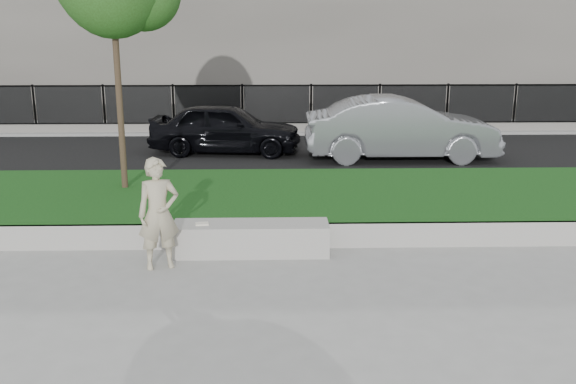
{
  "coord_description": "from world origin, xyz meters",
  "views": [
    {
      "loc": [
        0.34,
        -8.56,
        3.41
      ],
      "look_at": [
        0.58,
        1.2,
        0.87
      ],
      "focal_mm": 40.0,
      "sensor_mm": 36.0,
      "label": 1
    }
  ],
  "objects_px": {
    "car_silver": "(401,128)",
    "man": "(159,214)",
    "car_dark": "(226,128)",
    "stone_bench": "(251,238)",
    "book": "(202,224)"
  },
  "relations": [
    {
      "from": "book",
      "to": "stone_bench",
      "type": "bearing_deg",
      "value": -5.37
    },
    {
      "from": "stone_bench",
      "to": "man",
      "type": "bearing_deg",
      "value": -156.95
    },
    {
      "from": "car_dark",
      "to": "car_silver",
      "type": "distance_m",
      "value": 4.67
    },
    {
      "from": "car_silver",
      "to": "car_dark",
      "type": "bearing_deg",
      "value": 78.55
    },
    {
      "from": "stone_bench",
      "to": "book",
      "type": "relative_size",
      "value": 12.16
    },
    {
      "from": "man",
      "to": "car_silver",
      "type": "xyz_separation_m",
      "value": [
        4.95,
        7.48,
        0.03
      ]
    },
    {
      "from": "car_dark",
      "to": "car_silver",
      "type": "height_order",
      "value": "car_silver"
    },
    {
      "from": "book",
      "to": "car_silver",
      "type": "distance_m",
      "value": 8.25
    },
    {
      "from": "car_silver",
      "to": "book",
      "type": "bearing_deg",
      "value": 148.07
    },
    {
      "from": "man",
      "to": "car_dark",
      "type": "height_order",
      "value": "man"
    },
    {
      "from": "car_dark",
      "to": "stone_bench",
      "type": "bearing_deg",
      "value": -167.2
    },
    {
      "from": "car_silver",
      "to": "man",
      "type": "bearing_deg",
      "value": 146.8
    },
    {
      "from": "man",
      "to": "car_dark",
      "type": "distance_m",
      "value": 8.44
    },
    {
      "from": "book",
      "to": "car_dark",
      "type": "distance_m",
      "value": 7.93
    },
    {
      "from": "car_dark",
      "to": "car_silver",
      "type": "xyz_separation_m",
      "value": [
        4.57,
        -0.95,
        0.11
      ]
    }
  ]
}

